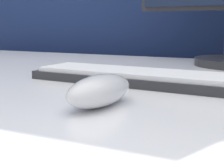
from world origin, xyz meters
TOP-DOWN VIEW (x-y plane):
  - partition_panel at (0.00, 0.59)m, footprint 5.00×0.03m
  - computer_mouse_near at (0.06, -0.23)m, footprint 0.07×0.13m
  - keyboard at (0.05, -0.05)m, footprint 0.43×0.14m

SIDE VIEW (x-z plane):
  - partition_panel at x=0.00m, z-range 0.00..1.43m
  - keyboard at x=0.05m, z-range 0.71..0.73m
  - computer_mouse_near at x=0.06m, z-range 0.71..0.75m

